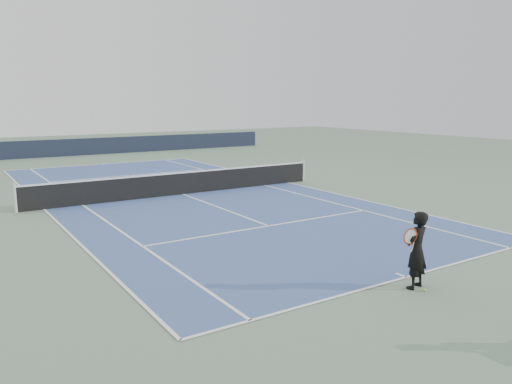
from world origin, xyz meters
TOP-DOWN VIEW (x-y plane):
  - ground at (0.00, 0.00)m, footprint 80.00×80.00m
  - court_surface at (0.00, 0.00)m, footprint 10.97×23.77m
  - tennis_net at (0.00, 0.00)m, footprint 12.90×0.10m
  - windscreen_far at (0.00, 17.88)m, footprint 30.00×0.25m
  - tennis_player at (-0.34, -12.39)m, footprint 0.81×0.59m
  - tennis_ball at (-0.33, -12.64)m, footprint 0.07×0.07m

SIDE VIEW (x-z plane):
  - ground at x=0.00m, z-range 0.00..0.00m
  - court_surface at x=0.00m, z-range 0.00..0.01m
  - tennis_ball at x=-0.33m, z-range 0.00..0.07m
  - tennis_net at x=0.00m, z-range -0.03..1.04m
  - windscreen_far at x=0.00m, z-range 0.00..1.20m
  - tennis_player at x=-0.34m, z-range 0.00..1.66m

